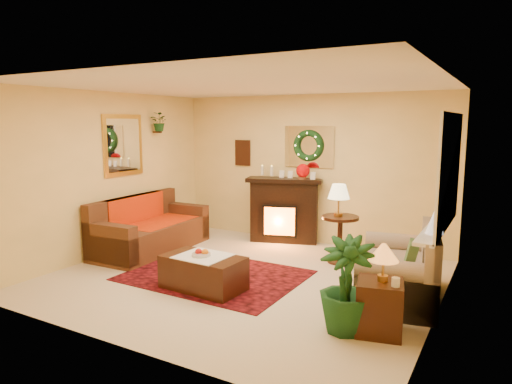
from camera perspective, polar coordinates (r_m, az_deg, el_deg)
The scene contains 31 objects.
floor at distance 6.40m, azimuth -1.57°, elevation -10.65°, with size 5.00×5.00×0.00m, color beige.
ceiling at distance 6.06m, azimuth -1.67°, elevation 13.24°, with size 5.00×5.00×0.00m, color white.
wall_back at distance 8.09m, azimuth 6.64°, elevation 2.82°, with size 5.00×5.00×0.00m, color #EFD88C.
wall_front at distance 4.35m, azimuth -17.11°, elevation -2.55°, with size 5.00×5.00×0.00m, color #EFD88C.
wall_left at distance 7.68m, azimuth -17.83°, elevation 2.15°, with size 4.50×4.50×0.00m, color #EFD88C.
wall_right at distance 5.27m, azimuth 22.36°, elevation -0.91°, with size 4.50×4.50×0.00m, color #EFD88C.
area_rug at distance 6.50m, azimuth -5.16°, elevation -10.33°, with size 2.36×1.77×0.01m, color maroon.
sofa at distance 7.79m, azimuth -12.94°, elevation -4.05°, with size 0.92×2.09×0.90m, color brown.
red_throw at distance 7.91m, azimuth -12.28°, elevation -3.66°, with size 0.81×1.32×0.02m, color red.
fireplace at distance 8.16m, azimuth 3.58°, elevation -2.41°, with size 1.18×0.37×1.08m, color black.
poinsettia at distance 7.86m, azimuth 5.89°, elevation 2.67°, with size 0.23×0.23×0.23m, color #C20305.
mantel_candle_a at distance 8.25m, azimuth 0.79°, elevation 2.71°, with size 0.05×0.05×0.16m, color white.
mantel_candle_b at distance 8.14m, azimuth 1.97°, elevation 2.62°, with size 0.06×0.06×0.17m, color #F2E4C8.
mantel_mirror at distance 8.04m, azimuth 6.63°, elevation 5.64°, with size 0.92×0.02×0.72m, color white.
wreath at distance 8.00m, azimuth 6.52°, elevation 5.78°, with size 0.55×0.55×0.11m, color #194719.
wall_art at distance 8.66m, azimuth -1.67°, elevation 4.92°, with size 0.32×0.03×0.48m, color #381E11.
gold_mirror at distance 7.84m, azimuth -16.27°, elevation 5.64°, with size 0.03×0.84×1.00m, color gold.
hanging_plant at distance 8.28m, azimuth -11.91°, elevation 7.47°, with size 0.33×0.28×0.36m, color #194719.
loveseat at distance 5.85m, azimuth 17.33°, elevation -8.61°, with size 0.88×1.52×0.88m, color #9C8F6F.
window_frame at distance 5.78m, azimuth 23.05°, elevation 2.35°, with size 0.03×1.86×1.36m, color white.
window_glass at distance 5.79m, azimuth 22.90°, elevation 2.36°, with size 0.02×1.70×1.22m, color black.
window_sill at distance 5.90m, azimuth 21.64°, elevation -4.15°, with size 0.22×1.86×0.04m, color white.
mini_tree at distance 5.45m, azimuth 21.48°, elevation -3.33°, with size 0.20×0.20×0.30m, color white.
sill_plant at distance 6.54m, azimuth 22.72°, elevation -1.09°, with size 0.27×0.22×0.49m, color #143513.
side_table_round at distance 7.08m, azimuth 10.42°, elevation -6.14°, with size 0.56×0.56×0.72m, color #522C17.
lamp_cream at distance 6.96m, azimuth 10.27°, elevation -1.71°, with size 0.33×0.33×0.50m, color beige.
end_table_square at distance 4.90m, azimuth 15.17°, elevation -13.78°, with size 0.45×0.45×0.55m, color black.
lamp_tiffany at distance 4.76m, azimuth 15.62°, elevation -8.40°, with size 0.30×0.30×0.44m, color orange.
coffee_table at distance 5.95m, azimuth -6.60°, elevation -10.09°, with size 1.04×0.57×0.44m, color #3B1F17.
fruit_bowl at distance 5.87m, azimuth -6.87°, elevation -7.88°, with size 0.24×0.24×0.06m, color beige.
floor_palm at distance 4.80m, azimuth 11.19°, elevation -11.82°, with size 1.65×1.65×2.95m, color #18641D.
Camera 1 is at (3.12, -5.17, 2.12)m, focal length 32.00 mm.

